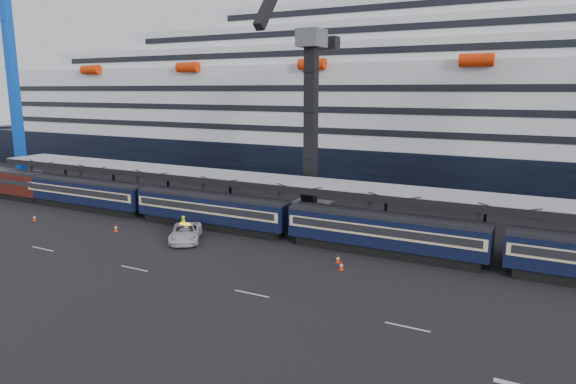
{
  "coord_description": "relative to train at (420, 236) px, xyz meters",
  "views": [
    {
      "loc": [
        5.67,
        -35.3,
        15.32
      ],
      "look_at": [
        -18.26,
        10.0,
        5.06
      ],
      "focal_mm": 32.0,
      "sensor_mm": 36.0,
      "label": 1
    }
  ],
  "objects": [
    {
      "name": "crane_blue",
      "position": [
        -67.35,
        7.55,
        16.03
      ],
      "size": [
        4.5,
        19.91,
        52.01
      ],
      "color": "#484A50",
      "rests_on": "ground"
    },
    {
      "name": "traffic_cone_b",
      "position": [
        -31.84,
        -6.02,
        -1.8
      ],
      "size": [
        0.41,
        0.41,
        0.82
      ],
      "color": "red",
      "rests_on": "ground"
    },
    {
      "name": "traffic_cone_d",
      "position": [
        -6.26,
        -4.29,
        -1.82
      ],
      "size": [
        0.39,
        0.39,
        0.77
      ],
      "color": "red",
      "rests_on": "ground"
    },
    {
      "name": "traffic_cone_a",
      "position": [
        -43.94,
        -7.15,
        -1.82
      ],
      "size": [
        0.38,
        0.38,
        0.77
      ],
      "color": "red",
      "rests_on": "ground"
    },
    {
      "name": "ground",
      "position": [
        4.65,
        -10.0,
        -2.2
      ],
      "size": [
        260.0,
        260.0,
        0.0
      ],
      "primitive_type": "plane",
      "color": "black",
      "rests_on": "ground"
    },
    {
      "name": "worker",
      "position": [
        -24.5,
        -3.39,
        -1.18
      ],
      "size": [
        0.8,
        0.58,
        2.04
      ],
      "primitive_type": "imported",
      "rotation": [
        0.0,
        0.0,
        3.02
      ],
      "color": "#CBF40C",
      "rests_on": "ground"
    },
    {
      "name": "pickup_truck",
      "position": [
        -22.74,
        -5.28,
        -1.33
      ],
      "size": [
        5.78,
        6.84,
        1.74
      ],
      "primitive_type": "imported",
      "rotation": [
        0.0,
        0.0,
        0.56
      ],
      "color": "silver",
      "rests_on": "ground"
    },
    {
      "name": "canopy",
      "position": [
        4.65,
        4.0,
        3.05
      ],
      "size": [
        130.0,
        6.25,
        5.53
      ],
      "color": "#93969B",
      "rests_on": "ground"
    },
    {
      "name": "traffic_cone_c",
      "position": [
        -5.29,
        -5.88,
        -1.8
      ],
      "size": [
        0.4,
        0.4,
        0.8
      ],
      "color": "red",
      "rests_on": "ground"
    },
    {
      "name": "cruise_ship",
      "position": [
        3.57,
        35.99,
        10.14
      ],
      "size": [
        214.09,
        28.84,
        34.0
      ],
      "color": "black",
      "rests_on": "ground"
    },
    {
      "name": "crane_dark_near",
      "position": [
        -15.35,
        8.59,
        9.73
      ],
      "size": [
        4.5,
        17.75,
        35.08
      ],
      "color": "#484A50",
      "rests_on": "ground"
    },
    {
      "name": "train",
      "position": [
        0.0,
        0.0,
        0.0
      ],
      "size": [
        133.05,
        3.0,
        4.05
      ],
      "color": "black",
      "rests_on": "ground"
    }
  ]
}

